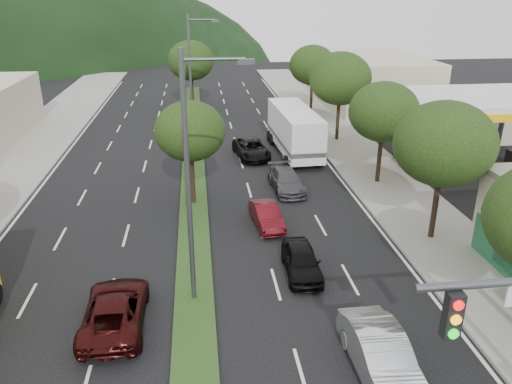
{
  "coord_description": "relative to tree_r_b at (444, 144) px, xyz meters",
  "views": [
    {
      "loc": [
        0.48,
        -9.49,
        11.78
      ],
      "look_at": [
        3.14,
        12.97,
        2.61
      ],
      "focal_mm": 35.0,
      "sensor_mm": 36.0,
      "label": 1
    }
  ],
  "objects": [
    {
      "name": "tree_r_c",
      "position": [
        0.0,
        8.0,
        -0.29
      ],
      "size": [
        4.4,
        4.4,
        6.48
      ],
      "color": "black",
      "rests_on": "sidewalk_right"
    },
    {
      "name": "car_queue_a",
      "position": [
        -7.23,
        -2.52,
        -4.4
      ],
      "size": [
        1.61,
        3.79,
        1.28
      ],
      "primitive_type": "imported",
      "rotation": [
        0.0,
        0.0,
        -0.03
      ],
      "color": "black",
      "rests_on": "ground"
    },
    {
      "name": "car_queue_b",
      "position": [
        -6.16,
        7.48,
        -4.4
      ],
      "size": [
        2.04,
        4.49,
        1.28
      ],
      "primitive_type": "imported",
      "rotation": [
        0.0,
        0.0,
        0.06
      ],
      "color": "#47464B",
      "rests_on": "ground"
    },
    {
      "name": "sidewalk_right",
      "position": [
        0.5,
        13.0,
        -4.96
      ],
      "size": [
        5.0,
        90.0,
        0.15
      ],
      "primitive_type": "cube",
      "color": "gray",
      "rests_on": "ground"
    },
    {
      "name": "tree_r_e",
      "position": [
        0.0,
        28.0,
        -0.14
      ],
      "size": [
        4.6,
        4.6,
        6.71
      ],
      "color": "black",
      "rests_on": "sidewalk_right"
    },
    {
      "name": "tree_med_near",
      "position": [
        -12.0,
        6.0,
        -0.61
      ],
      "size": [
        4.0,
        4.0,
        6.02
      ],
      "color": "black",
      "rests_on": "median"
    },
    {
      "name": "sidewalk_left",
      "position": [
        -25.0,
        13.0,
        -4.96
      ],
      "size": [
        6.0,
        90.0,
        0.15
      ],
      "primitive_type": "cube",
      "color": "gray",
      "rests_on": "ground"
    },
    {
      "name": "tree_r_b",
      "position": [
        0.0,
        0.0,
        0.0
      ],
      "size": [
        4.8,
        4.8,
        6.94
      ],
      "color": "black",
      "rests_on": "sidewalk_right"
    },
    {
      "name": "sedan_silver",
      "position": [
        -5.95,
        -9.04,
        -4.27
      ],
      "size": [
        1.76,
        4.67,
        1.52
      ],
      "primitive_type": "imported",
      "rotation": [
        0.0,
        0.0,
        0.03
      ],
      "color": "#B0B3B8",
      "rests_on": "ground"
    },
    {
      "name": "motorhome",
      "position": [
        -4.22,
        15.07,
        -3.2
      ],
      "size": [
        3.16,
        9.09,
        3.45
      ],
      "rotation": [
        0.0,
        0.0,
        0.04
      ],
      "color": "white",
      "rests_on": "ground"
    },
    {
      "name": "suv_maroon",
      "position": [
        -14.93,
        -5.33,
        -4.37
      ],
      "size": [
        2.25,
        4.84,
        1.34
      ],
      "primitive_type": "imported",
      "rotation": [
        0.0,
        0.0,
        3.15
      ],
      "color": "black",
      "rests_on": "ground"
    },
    {
      "name": "bldg_right_far",
      "position": [
        7.5,
        32.0,
        -2.44
      ],
      "size": [
        10.0,
        16.0,
        5.2
      ],
      "primitive_type": "cube",
      "color": "beige",
      "rests_on": "ground"
    },
    {
      "name": "median",
      "position": [
        -12.0,
        16.0,
        -4.98
      ],
      "size": [
        1.6,
        56.0,
        0.12
      ],
      "primitive_type": "cube",
      "color": "#203A15",
      "rests_on": "ground"
    },
    {
      "name": "gas_canopy",
      "position": [
        7.0,
        10.0,
        -0.39
      ],
      "size": [
        12.2,
        8.2,
        5.25
      ],
      "color": "silver",
      "rests_on": "ground"
    },
    {
      "name": "tree_r_d",
      "position": [
        0.0,
        18.0,
        0.14
      ],
      "size": [
        5.0,
        5.0,
        7.17
      ],
      "color": "black",
      "rests_on": "sidewalk_right"
    },
    {
      "name": "car_queue_d",
      "position": [
        -7.62,
        14.39,
        -4.37
      ],
      "size": [
        2.76,
        5.0,
        1.33
      ],
      "primitive_type": "imported",
      "rotation": [
        0.0,
        0.0,
        0.12
      ],
      "color": "black",
      "rests_on": "ground"
    },
    {
      "name": "tree_med_far",
      "position": [
        -12.0,
        32.0,
        -0.03
      ],
      "size": [
        4.8,
        4.8,
        6.94
      ],
      "color": "black",
      "rests_on": "median"
    },
    {
      "name": "streetlight_mid",
      "position": [
        -11.79,
        21.0,
        0.55
      ],
      "size": [
        2.6,
        0.25,
        10.0
      ],
      "color": "#47494C",
      "rests_on": "ground"
    },
    {
      "name": "streetlight_near",
      "position": [
        -11.79,
        -4.0,
        0.55
      ],
      "size": [
        2.6,
        0.25,
        10.0
      ],
      "color": "#47494C",
      "rests_on": "ground"
    },
    {
      "name": "car_queue_c",
      "position": [
        -8.11,
        2.48,
        -4.44
      ],
      "size": [
        1.63,
        3.72,
        1.19
      ],
      "primitive_type": "imported",
      "rotation": [
        0.0,
        0.0,
        0.1
      ],
      "color": "#550E14",
      "rests_on": "ground"
    }
  ]
}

